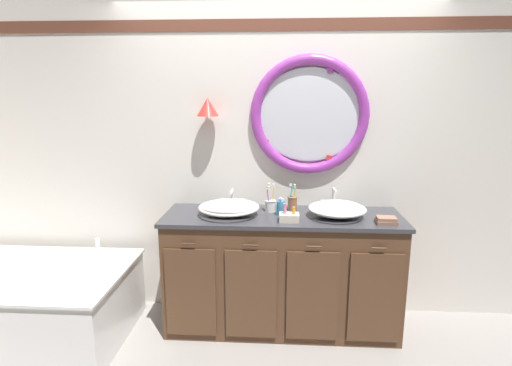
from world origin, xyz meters
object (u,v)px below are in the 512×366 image
object	(u,v)px
sink_basin_left	(229,207)
folded_hand_towel	(386,220)
bathtub	(21,297)
soap_dispenser	(281,207)
toothbrush_holder_left	(270,205)
toiletry_basket	(289,217)
sink_basin_right	(337,209)
toothbrush_holder_right	(292,202)

from	to	relation	value
sink_basin_left	folded_hand_towel	size ratio (longest dim) A/B	3.19
sink_basin_left	bathtub	bearing A→B (deg)	-170.24
soap_dispenser	toothbrush_holder_left	bearing A→B (deg)	130.44
bathtub	toiletry_basket	world-z (taller)	toiletry_basket
toothbrush_holder_left	soap_dispenser	xyz separation A→B (m)	(0.08, -0.10, 0.01)
bathtub	soap_dispenser	size ratio (longest dim) A/B	11.31
sink_basin_right	folded_hand_towel	world-z (taller)	sink_basin_right
sink_basin_right	toiletry_basket	bearing A→B (deg)	-160.61
toothbrush_holder_left	toiletry_basket	distance (m)	0.28
toothbrush_holder_right	folded_hand_towel	distance (m)	0.72
bathtub	toothbrush_holder_left	xyz separation A→B (m)	(1.85, 0.38, 0.64)
sink_basin_left	soap_dispenser	distance (m)	0.39
toiletry_basket	sink_basin_left	bearing A→B (deg)	164.40
toothbrush_holder_left	bathtub	bearing A→B (deg)	-168.26
bathtub	sink_basin_left	world-z (taller)	sink_basin_left
folded_hand_towel	toothbrush_holder_left	bearing A→B (deg)	162.68
bathtub	toiletry_basket	distance (m)	2.09
soap_dispenser	toiletry_basket	size ratio (longest dim) A/B	0.99
toothbrush_holder_left	folded_hand_towel	world-z (taller)	toothbrush_holder_left
folded_hand_towel	sink_basin_right	bearing A→B (deg)	157.08
toothbrush_holder_left	toothbrush_holder_right	xyz separation A→B (m)	(0.17, 0.05, 0.01)
sink_basin_left	sink_basin_right	bearing A→B (deg)	0.00
toothbrush_holder_right	folded_hand_towel	size ratio (longest dim) A/B	1.50
toothbrush_holder_right	toiletry_basket	xyz separation A→B (m)	(-0.03, -0.30, -0.03)
bathtub	toothbrush_holder_right	world-z (taller)	toothbrush_holder_right
folded_hand_towel	bathtub	bearing A→B (deg)	-177.28
sink_basin_right	bathtub	bearing A→B (deg)	-173.56
toothbrush_holder_right	toiletry_basket	world-z (taller)	toothbrush_holder_right
bathtub	toothbrush_holder_left	distance (m)	2.00
toothbrush_holder_left	sink_basin_right	bearing A→B (deg)	-13.45
bathtub	toothbrush_holder_right	distance (m)	2.17
sink_basin_left	sink_basin_right	xyz separation A→B (m)	(0.81, 0.00, 0.00)
bathtub	toothbrush_holder_right	size ratio (longest dim) A/B	7.34
sink_basin_right	toothbrush_holder_left	bearing A→B (deg)	166.55
toiletry_basket	folded_hand_towel	bearing A→B (deg)	-1.04
sink_basin_left	toiletry_basket	distance (m)	0.47
toothbrush_holder_right	sink_basin_right	bearing A→B (deg)	-27.41
sink_basin_left	sink_basin_right	distance (m)	0.81
folded_hand_towel	toiletry_basket	size ratio (longest dim) A/B	1.02
toothbrush_holder_left	folded_hand_towel	bearing A→B (deg)	-17.32
sink_basin_left	toothbrush_holder_left	size ratio (longest dim) A/B	2.06
toiletry_basket	toothbrush_holder_left	bearing A→B (deg)	120.10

